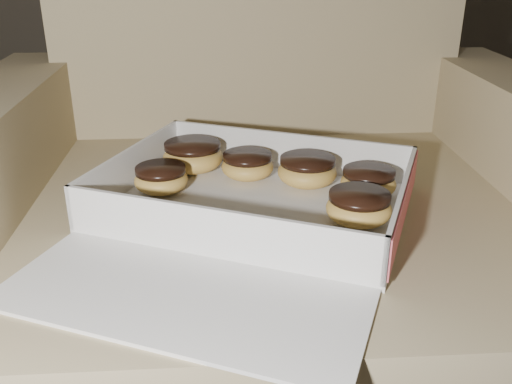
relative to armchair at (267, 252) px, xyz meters
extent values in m
cube|color=#9C8E63|center=(0.00, -0.05, -0.09)|extent=(0.78, 0.78, 0.46)
cube|color=#9C8E63|center=(-0.42, -0.05, -0.02)|extent=(0.13, 0.78, 0.61)
cube|color=silver|center=(-0.03, -0.11, 0.14)|extent=(0.51, 0.45, 0.01)
cube|color=silver|center=(0.03, 0.03, 0.17)|extent=(0.38, 0.17, 0.06)
cube|color=silver|center=(-0.09, -0.25, 0.17)|extent=(0.38, 0.17, 0.06)
cube|color=silver|center=(-0.21, -0.03, 0.17)|extent=(0.13, 0.29, 0.06)
cube|color=silver|center=(0.16, -0.19, 0.17)|extent=(0.13, 0.29, 0.06)
cube|color=#D2545E|center=(0.17, -0.19, 0.17)|extent=(0.12, 0.28, 0.05)
cube|color=silver|center=(-0.12, -0.33, 0.14)|extent=(0.44, 0.32, 0.01)
ellipsoid|color=#ECB952|center=(-0.12, 0.03, 0.17)|extent=(0.10, 0.10, 0.05)
cylinder|color=black|center=(-0.12, 0.03, 0.19)|extent=(0.09, 0.09, 0.01)
ellipsoid|color=#ECB952|center=(-0.03, -0.01, 0.16)|extent=(0.08, 0.08, 0.04)
cylinder|color=black|center=(-0.03, -0.01, 0.18)|extent=(0.08, 0.08, 0.01)
ellipsoid|color=#ECB952|center=(0.14, -0.09, 0.16)|extent=(0.08, 0.08, 0.04)
cylinder|color=black|center=(0.14, -0.09, 0.18)|extent=(0.08, 0.08, 0.01)
ellipsoid|color=#ECB952|center=(0.06, -0.04, 0.17)|extent=(0.09, 0.09, 0.04)
cylinder|color=black|center=(0.06, -0.04, 0.18)|extent=(0.09, 0.09, 0.01)
ellipsoid|color=#ECB952|center=(0.11, -0.18, 0.16)|extent=(0.09, 0.09, 0.04)
cylinder|color=black|center=(0.11, -0.18, 0.18)|extent=(0.08, 0.08, 0.01)
ellipsoid|color=#ECB952|center=(-0.17, -0.05, 0.16)|extent=(0.08, 0.08, 0.04)
cylinder|color=black|center=(-0.17, -0.05, 0.18)|extent=(0.08, 0.08, 0.01)
ellipsoid|color=black|center=(-0.10, -0.23, 0.15)|extent=(0.01, 0.01, 0.00)
ellipsoid|color=black|center=(-0.09, -0.13, 0.15)|extent=(0.01, 0.01, 0.00)
ellipsoid|color=black|center=(-0.13, -0.18, 0.15)|extent=(0.01, 0.01, 0.00)
ellipsoid|color=black|center=(-0.15, -0.20, 0.15)|extent=(0.01, 0.01, 0.00)
camera|label=1|loc=(-0.08, -0.86, 0.50)|focal=40.00mm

